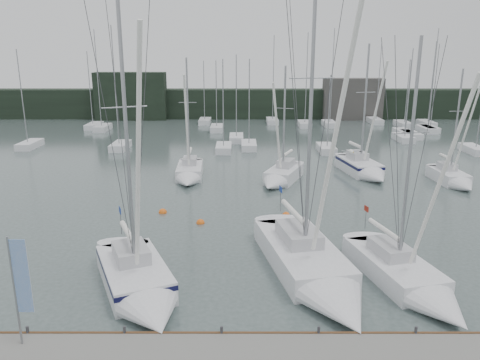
# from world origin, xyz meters

# --- Properties ---
(ground) EXTENTS (160.00, 160.00, 0.00)m
(ground) POSITION_xyz_m (0.00, 0.00, 0.00)
(ground) COLOR #445350
(ground) RESTS_ON ground
(dock) EXTENTS (24.00, 2.00, 0.40)m
(dock) POSITION_xyz_m (0.00, -5.00, 0.20)
(dock) COLOR slate
(dock) RESTS_ON ground
(far_treeline) EXTENTS (90.00, 4.00, 5.00)m
(far_treeline) POSITION_xyz_m (0.00, 62.00, 2.50)
(far_treeline) COLOR black
(far_treeline) RESTS_ON ground
(far_building_left) EXTENTS (12.00, 3.00, 8.00)m
(far_building_left) POSITION_xyz_m (-20.00, 60.00, 4.00)
(far_building_left) COLOR black
(far_building_left) RESTS_ON ground
(far_building_right) EXTENTS (10.00, 3.00, 7.00)m
(far_building_right) POSITION_xyz_m (18.00, 60.00, 3.50)
(far_building_right) COLOR #44423F
(far_building_right) RESTS_ON ground
(mast_forest) EXTENTS (57.29, 27.51, 14.88)m
(mast_forest) POSITION_xyz_m (6.63, 45.05, 0.48)
(mast_forest) COLOR silver
(mast_forest) RESTS_ON ground
(sailboat_near_left) EXTENTS (6.11, 8.91, 15.45)m
(sailboat_near_left) POSITION_xyz_m (-6.01, -0.65, 0.62)
(sailboat_near_left) COLOR silver
(sailboat_near_left) RESTS_ON ground
(sailboat_near_center) EXTENTS (5.66, 12.16, 17.57)m
(sailboat_near_center) POSITION_xyz_m (2.70, 0.63, 0.59)
(sailboat_near_center) COLOR silver
(sailboat_near_center) RESTS_ON ground
(sailboat_near_right) EXTENTS (4.73, 9.29, 13.24)m
(sailboat_near_right) POSITION_xyz_m (7.35, -0.10, 0.51)
(sailboat_near_right) COLOR silver
(sailboat_near_right) RESTS_ON ground
(sailboat_mid_b) EXTENTS (2.61, 7.28, 11.74)m
(sailboat_mid_b) POSITION_xyz_m (-5.99, 20.87, 0.53)
(sailboat_mid_b) COLOR silver
(sailboat_mid_b) RESTS_ON ground
(sailboat_mid_c) EXTENTS (4.90, 7.44, 11.06)m
(sailboat_mid_c) POSITION_xyz_m (2.31, 19.72, 0.56)
(sailboat_mid_c) COLOR silver
(sailboat_mid_c) RESTS_ON ground
(sailboat_mid_d) EXTENTS (4.12, 8.28, 13.10)m
(sailboat_mid_d) POSITION_xyz_m (10.69, 22.35, 0.63)
(sailboat_mid_d) COLOR silver
(sailboat_mid_d) RESTS_ON ground
(sailboat_mid_e) EXTENTS (2.55, 6.35, 10.82)m
(sailboat_mid_e) POSITION_xyz_m (17.83, 19.12, 0.51)
(sailboat_mid_e) COLOR silver
(sailboat_mid_e) RESTS_ON ground
(buoy_a) EXTENTS (0.58, 0.58, 0.58)m
(buoy_a) POSITION_xyz_m (-4.01, 9.66, 0.00)
(buoy_a) COLOR orange
(buoy_a) RESTS_ON ground
(buoy_b) EXTENTS (0.57, 0.57, 0.57)m
(buoy_b) POSITION_xyz_m (2.11, 11.19, 0.00)
(buoy_b) COLOR orange
(buoy_b) RESTS_ON ground
(buoy_c) EXTENTS (0.61, 0.61, 0.61)m
(buoy_c) POSITION_xyz_m (-7.00, 11.85, 0.00)
(buoy_c) COLOR orange
(buoy_c) RESTS_ON ground
(dock_banner) EXTENTS (0.70, 0.09, 4.56)m
(dock_banner) POSITION_xyz_m (-9.69, -4.77, 3.10)
(dock_banner) COLOR gray
(dock_banner) RESTS_ON dock
(seagull) EXTENTS (0.91, 0.44, 0.18)m
(seagull) POSITION_xyz_m (3.59, -1.00, 7.40)
(seagull) COLOR white
(seagull) RESTS_ON ground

